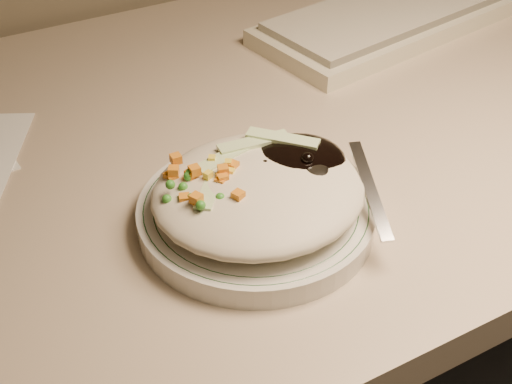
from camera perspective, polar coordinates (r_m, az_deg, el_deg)
desk at (r=0.93m, az=1.25°, el=-4.32°), size 1.40×0.70×0.74m
plate at (r=0.65m, az=0.00°, el=-1.82°), size 0.22×0.22×0.02m
plate_rim at (r=0.64m, az=0.00°, el=-1.13°), size 0.20×0.20×0.00m
meal at (r=0.63m, az=0.38°, el=0.49°), size 0.21×0.19×0.05m
keyboard at (r=1.05m, az=12.09°, el=14.02°), size 0.48×0.23×0.03m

